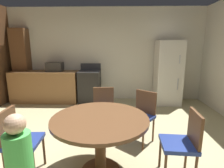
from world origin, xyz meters
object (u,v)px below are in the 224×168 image
oven_range (90,86)px  microwave (55,67)px  refrigerator (168,73)px  chair_northeast (142,113)px  dining_table (100,129)px  chair_north (103,108)px  chair_west (18,138)px  chair_east (184,141)px

oven_range → microwave: 1.14m
refrigerator → oven_range: bearing=178.6°
microwave → chair_northeast: bearing=-44.2°
oven_range → chair_northeast: bearing=-60.5°
oven_range → refrigerator: 2.24m
dining_table → chair_north: chair_north is taller
oven_range → chair_north: (0.54, -1.92, 0.03)m
microwave → chair_northeast: 3.11m
oven_range → chair_north: size_ratio=1.26×
oven_range → microwave: size_ratio=2.50×
refrigerator → chair_west: 3.98m
chair_north → refrigerator: bearing=136.3°
oven_range → dining_table: 3.00m
chair_east → chair_northeast: bearing=-62.4°
microwave → chair_north: bearing=-51.5°
dining_table → chair_west: chair_west is taller
refrigerator → chair_northeast: 2.34m
refrigerator → chair_west: (-2.65, -2.94, -0.38)m
chair_east → dining_table: bearing=-0.0°
oven_range → chair_northeast: oven_range is taller
oven_range → microwave: (-0.99, -0.00, 0.56)m
chair_north → oven_range: bearing=-166.3°
dining_table → microwave: bearing=118.0°
chair_east → refrigerator: bearing=-98.0°
chair_northeast → chair_west: 1.86m
oven_range → dining_table: bearing=-78.9°
chair_east → chair_north: same height
chair_east → chair_north: size_ratio=1.00×
chair_northeast → chair_north: bearing=-69.7°
microwave → chair_west: 3.09m
refrigerator → dining_table: (-1.63, -2.89, -0.28)m
oven_range → chair_north: oven_range is taller
chair_east → chair_west: (-2.04, 0.01, 0.00)m
microwave → chair_east: 4.00m
chair_north → dining_table: bearing=-0.0°
oven_range → chair_east: (1.60, -3.01, 0.03)m
refrigerator → chair_north: size_ratio=2.02×
chair_west → chair_northeast: bearing=24.2°
microwave → chair_west: size_ratio=0.51×
chair_north → chair_northeast: bearing=69.7°
chair_east → chair_north: bearing=-42.2°
refrigerator → chair_north: (-1.66, -1.87, -0.38)m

